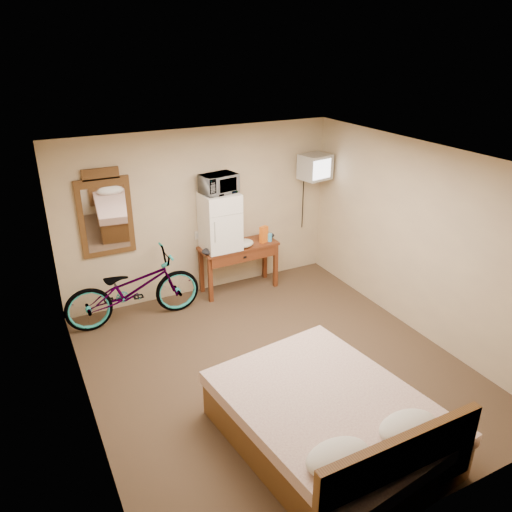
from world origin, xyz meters
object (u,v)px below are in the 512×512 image
(desk, at_px, (240,254))
(microwave, at_px, (219,184))
(wall_mirror, at_px, (105,214))
(bicycle, at_px, (133,288))
(blue_cup, at_px, (270,237))
(crt_television, at_px, (315,167))
(mini_fridge, at_px, (220,221))
(bed, at_px, (332,424))

(desk, height_order, microwave, microwave)
(wall_mirror, distance_m, bicycle, 1.07)
(blue_cup, height_order, crt_television, crt_television)
(mini_fridge, height_order, bicycle, mini_fridge)
(desk, xyz_separation_m, bicycle, (-1.69, -0.15, -0.13))
(bed, bearing_deg, wall_mirror, 108.54)
(microwave, height_order, bed, microwave)
(bicycle, height_order, bed, bicycle)
(mini_fridge, relative_size, microwave, 1.71)
(crt_television, height_order, bicycle, crt_television)
(desk, bearing_deg, blue_cup, -6.50)
(mini_fridge, relative_size, crt_television, 1.43)
(crt_television, relative_size, wall_mirror, 0.49)
(mini_fridge, bearing_deg, crt_television, -0.65)
(desk, height_order, crt_television, crt_television)
(wall_mirror, bearing_deg, mini_fridge, -8.43)
(blue_cup, xyz_separation_m, crt_television, (0.82, 0.07, 1.00))
(desk, bearing_deg, microwave, 172.85)
(desk, height_order, mini_fridge, mini_fridge)
(mini_fridge, relative_size, wall_mirror, 0.70)
(wall_mirror, height_order, bicycle, wall_mirror)
(mini_fridge, xyz_separation_m, wall_mirror, (-1.57, 0.23, 0.28))
(bicycle, relative_size, bed, 0.80)
(microwave, xyz_separation_m, bicycle, (-1.40, -0.19, -1.25))
(desk, distance_m, crt_television, 1.77)
(mini_fridge, distance_m, bicycle, 1.57)
(mini_fridge, xyz_separation_m, microwave, (0.00, 0.00, 0.56))
(blue_cup, bearing_deg, bed, -108.77)
(desk, distance_m, microwave, 1.16)
(bicycle, bearing_deg, wall_mirror, 22.92)
(blue_cup, xyz_separation_m, wall_mirror, (-2.35, 0.32, 0.65))
(mini_fridge, height_order, bed, mini_fridge)
(microwave, relative_size, crt_television, 0.84)
(microwave, distance_m, wall_mirror, 1.61)
(mini_fridge, relative_size, blue_cup, 6.84)
(bed, bearing_deg, crt_television, 60.11)
(desk, bearing_deg, wall_mirror, 171.77)
(bed, bearing_deg, bicycle, 108.05)
(desk, distance_m, bed, 3.45)
(microwave, relative_size, bed, 0.22)
(desk, distance_m, bicycle, 1.70)
(wall_mirror, xyz_separation_m, bed, (1.22, -3.64, -1.17))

